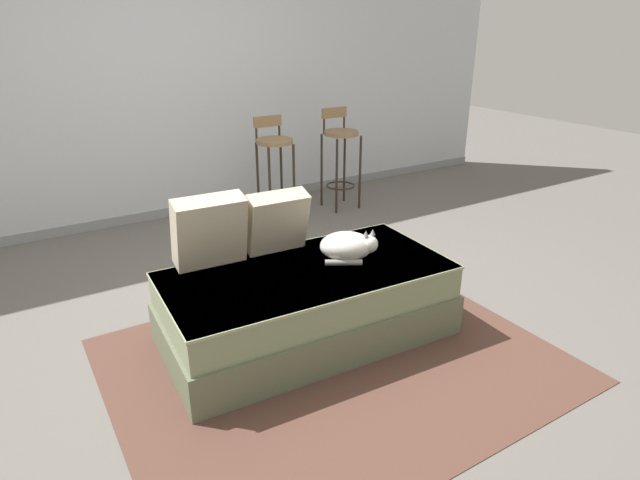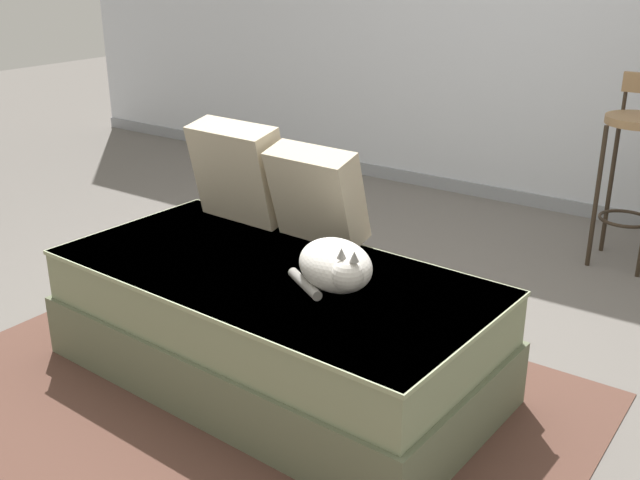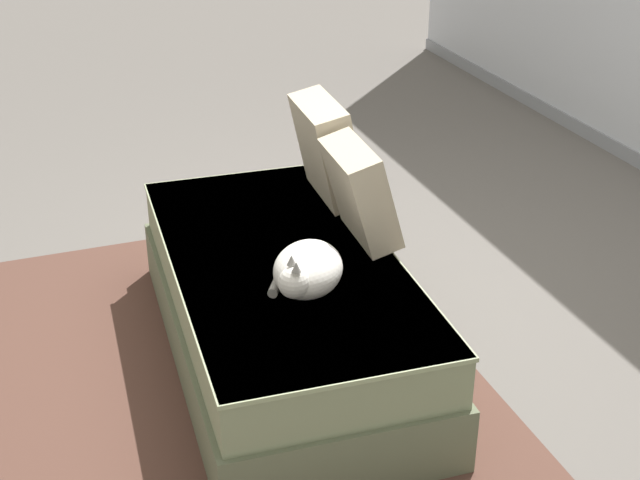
{
  "view_description": "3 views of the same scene",
  "coord_description": "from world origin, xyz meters",
  "px_view_note": "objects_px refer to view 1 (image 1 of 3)",
  "views": [
    {
      "loc": [
        -1.42,
        -2.84,
        1.81
      ],
      "look_at": [
        0.15,
        -0.3,
        0.58
      ],
      "focal_mm": 30.0,
      "sensor_mm": 36.0,
      "label": 1
    },
    {
      "loc": [
        1.61,
        -2.38,
        1.56
      ],
      "look_at": [
        0.15,
        -0.3,
        0.58
      ],
      "focal_mm": 42.0,
      "sensor_mm": 36.0,
      "label": 2
    },
    {
      "loc": [
        2.84,
        -1.28,
        2.04
      ],
      "look_at": [
        0.15,
        -0.3,
        0.58
      ],
      "focal_mm": 50.0,
      "sensor_mm": 36.0,
      "label": 3
    }
  ],
  "objects_px": {
    "throw_pillow_corner": "(209,231)",
    "cat": "(348,246)",
    "couch": "(308,303)",
    "throw_pillow_middle": "(276,222)",
    "bar_stool_near_window": "(274,156)",
    "bar_stool_by_doorway": "(340,148)"
  },
  "relations": [
    {
      "from": "couch",
      "to": "bar_stool_near_window",
      "type": "height_order",
      "value": "bar_stool_near_window"
    },
    {
      "from": "couch",
      "to": "cat",
      "type": "bearing_deg",
      "value": -0.21
    },
    {
      "from": "throw_pillow_corner",
      "to": "cat",
      "type": "distance_m",
      "value": 0.83
    },
    {
      "from": "bar_stool_by_doorway",
      "to": "bar_stool_near_window",
      "type": "bearing_deg",
      "value": 179.98
    },
    {
      "from": "throw_pillow_middle",
      "to": "bar_stool_near_window",
      "type": "relative_size",
      "value": 0.41
    },
    {
      "from": "throw_pillow_corner",
      "to": "cat",
      "type": "height_order",
      "value": "throw_pillow_corner"
    },
    {
      "from": "cat",
      "to": "bar_stool_near_window",
      "type": "bearing_deg",
      "value": 75.45
    },
    {
      "from": "cat",
      "to": "bar_stool_near_window",
      "type": "distance_m",
      "value": 2.04
    },
    {
      "from": "couch",
      "to": "bar_stool_by_doorway",
      "type": "relative_size",
      "value": 1.74
    },
    {
      "from": "couch",
      "to": "throw_pillow_middle",
      "type": "height_order",
      "value": "throw_pillow_middle"
    },
    {
      "from": "bar_stool_by_doorway",
      "to": "couch",
      "type": "bearing_deg",
      "value": -128.06
    },
    {
      "from": "bar_stool_by_doorway",
      "to": "throw_pillow_middle",
      "type": "bearing_deg",
      "value": -133.72
    },
    {
      "from": "cat",
      "to": "bar_stool_by_doorway",
      "type": "height_order",
      "value": "bar_stool_by_doorway"
    },
    {
      "from": "bar_stool_near_window",
      "to": "cat",
      "type": "bearing_deg",
      "value": -104.55
    },
    {
      "from": "cat",
      "to": "bar_stool_by_doorway",
      "type": "relative_size",
      "value": 0.4
    },
    {
      "from": "throw_pillow_corner",
      "to": "throw_pillow_middle",
      "type": "distance_m",
      "value": 0.43
    },
    {
      "from": "couch",
      "to": "throw_pillow_middle",
      "type": "distance_m",
      "value": 0.54
    },
    {
      "from": "couch",
      "to": "throw_pillow_middle",
      "type": "relative_size",
      "value": 4.37
    },
    {
      "from": "couch",
      "to": "throw_pillow_middle",
      "type": "bearing_deg",
      "value": 94.53
    },
    {
      "from": "cat",
      "to": "bar_stool_by_doorway",
      "type": "distance_m",
      "value": 2.33
    },
    {
      "from": "throw_pillow_middle",
      "to": "cat",
      "type": "relative_size",
      "value": 1.0
    },
    {
      "from": "couch",
      "to": "throw_pillow_corner",
      "type": "height_order",
      "value": "throw_pillow_corner"
    }
  ]
}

